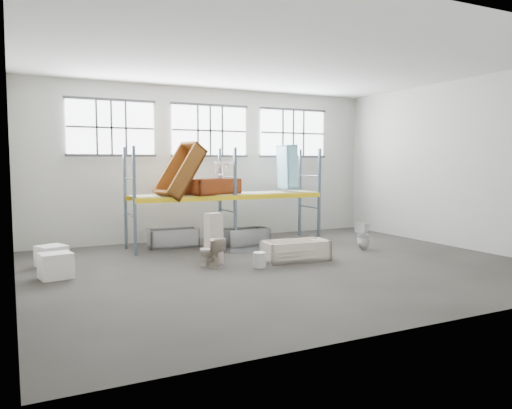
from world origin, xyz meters
TOP-DOWN VIEW (x-y plane):
  - floor at (0.00, 0.00)m, footprint 12.00×10.00m
  - ceiling at (0.00, 0.00)m, footprint 12.00×10.00m
  - wall_back at (0.00, 5.05)m, footprint 12.00×0.10m
  - wall_front at (0.00, -5.05)m, footprint 12.00×0.10m
  - wall_left at (-6.05, 0.00)m, footprint 0.10×10.00m
  - wall_right at (6.05, 0.00)m, footprint 0.10×10.00m
  - window_left at (-3.20, 4.94)m, footprint 2.60×0.04m
  - window_mid at (0.00, 4.94)m, footprint 2.60×0.04m
  - window_right at (3.20, 4.94)m, footprint 2.60×0.04m
  - rack_upright_la at (-3.00, 2.90)m, footprint 0.08×0.08m
  - rack_upright_lb at (-3.00, 4.10)m, footprint 0.08×0.08m
  - rack_upright_ma at (0.00, 2.90)m, footprint 0.08×0.08m
  - rack_upright_mb at (0.00, 4.10)m, footprint 0.08×0.08m
  - rack_upright_ra at (3.00, 2.90)m, footprint 0.08×0.08m
  - rack_upright_rb at (3.00, 4.10)m, footprint 0.08×0.08m
  - rack_beam_front at (0.00, 2.90)m, footprint 6.00×0.10m
  - rack_beam_back at (0.00, 4.10)m, footprint 6.00×0.10m
  - shelf_deck at (0.00, 3.50)m, footprint 5.90×1.10m
  - wet_patch at (0.00, 2.70)m, footprint 1.80×1.80m
  - bathtub_beige at (0.62, 0.41)m, footprint 1.78×0.94m
  - cistern_spare at (1.40, 0.60)m, footprint 0.39×0.21m
  - sink_in_tub at (0.55, 0.71)m, footprint 0.54×0.54m
  - toilet_beige at (-1.68, 0.63)m, footprint 0.62×0.81m
  - cistern_tall at (-1.48, 0.92)m, footprint 0.47×0.37m
  - toilet_white at (3.18, 0.83)m, footprint 0.47×0.47m
  - steel_tub_left at (-1.65, 3.82)m, footprint 1.52×0.78m
  - steel_tub_right at (0.45, 3.15)m, footprint 1.47×0.76m
  - rust_tub_flat at (-0.53, 3.37)m, footprint 1.82×1.28m
  - rust_tub_tilted at (-1.57, 3.29)m, footprint 1.59×1.17m
  - sink_on_shelf at (-0.16, 3.37)m, footprint 0.74×0.66m
  - blue_tub_upright at (2.21, 3.62)m, footprint 0.48×0.69m
  - bucket at (-0.64, 0.02)m, footprint 0.37×0.37m
  - carton_near at (-5.18, 1.01)m, footprint 0.75×0.68m
  - carton_far at (-5.17, 2.43)m, footprint 0.81×0.81m

SIDE VIEW (x-z plane):
  - floor at x=0.00m, z-range -0.10..0.00m
  - wet_patch at x=0.00m, z-range 0.00..0.00m
  - sink_in_tub at x=0.55m, z-range 0.08..0.24m
  - bucket at x=-0.64m, z-range 0.00..0.37m
  - bathtub_beige at x=0.62m, z-range 0.00..0.51m
  - carton_far at x=-5.17m, z-range 0.00..0.51m
  - steel_tub_right at x=0.45m, z-range 0.00..0.52m
  - steel_tub_left at x=-1.65m, z-range 0.00..0.54m
  - cistern_spare at x=1.40m, z-range 0.10..0.46m
  - carton_near at x=-5.18m, z-range 0.00..0.57m
  - toilet_beige at x=-1.68m, z-range 0.00..0.73m
  - toilet_white at x=3.18m, z-range 0.00..0.83m
  - cistern_tall at x=-1.48m, z-range 0.00..1.29m
  - rack_upright_la at x=-3.00m, z-range 0.00..3.00m
  - rack_upright_lb at x=-3.00m, z-range 0.00..3.00m
  - rack_upright_ma at x=0.00m, z-range 0.00..3.00m
  - rack_upright_mb at x=0.00m, z-range 0.00..3.00m
  - rack_upright_ra at x=3.00m, z-range 0.00..3.00m
  - rack_upright_rb at x=3.00m, z-range 0.00..3.00m
  - rack_beam_front at x=0.00m, z-range 1.43..1.57m
  - rack_beam_back at x=0.00m, z-range 1.43..1.57m
  - shelf_deck at x=0.00m, z-range 1.57..1.59m
  - rust_tub_flat at x=-0.53m, z-range 1.59..2.05m
  - sink_on_shelf at x=-0.16m, z-range 1.82..2.37m
  - rust_tub_tilted at x=-1.57m, z-range 1.43..3.16m
  - blue_tub_upright at x=2.21m, z-range 1.67..3.12m
  - wall_back at x=0.00m, z-range 0.00..5.00m
  - wall_front at x=0.00m, z-range 0.00..5.00m
  - wall_left at x=-6.05m, z-range 0.00..5.00m
  - wall_right at x=6.05m, z-range 0.00..5.00m
  - window_left at x=-3.20m, z-range 2.80..4.40m
  - window_mid at x=0.00m, z-range 2.80..4.40m
  - window_right at x=3.20m, z-range 2.80..4.40m
  - ceiling at x=0.00m, z-range 5.00..5.10m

